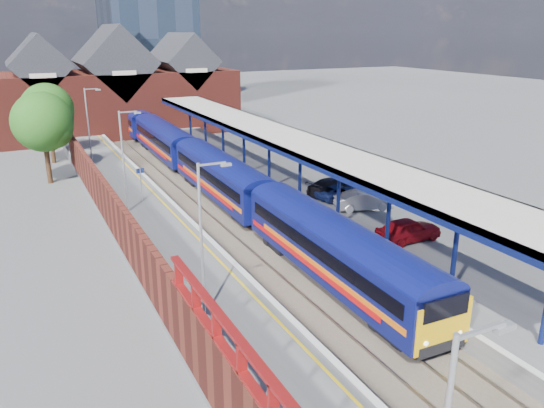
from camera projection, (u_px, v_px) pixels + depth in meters
The scene contains 22 objects.
ground at pixel (184, 185), 46.87m from camera, with size 240.00×240.00×0.00m, color #5B5B5E.
ballast_bed at pixel (225, 219), 38.35m from camera, with size 6.00×76.00×0.06m, color #473D33.
rails at pixel (225, 218), 38.32m from camera, with size 4.51×76.00×0.14m.
left_platform at pixel (150, 225), 35.88m from camera, with size 5.00×76.00×1.00m, color #565659.
right_platform at pixel (298, 202), 40.74m from camera, with size 6.00×76.00×1.00m, color #565659.
coping_left at pixel (183, 213), 36.71m from camera, with size 0.30×76.00×0.05m, color silver.
coping_right at pixel (265, 200), 39.37m from camera, with size 0.30×76.00×0.05m, color silver.
yellow_line at pixel (174, 214), 36.46m from camera, with size 0.14×76.00×0.01m, color yellow.
train at pixel (189, 154), 49.11m from camera, with size 3.08×65.94×3.45m.
canopy at pixel (281, 137), 40.69m from camera, with size 4.50×52.00×4.48m.
lamp_post_b at pixel (204, 232), 22.20m from camera, with size 1.48×0.18×7.00m.
lamp_post_c at pixel (125, 155), 35.81m from camera, with size 1.48×0.18×7.00m.
lamp_post_d at pixel (89, 121), 49.43m from camera, with size 1.48×0.18×7.00m.
platform_sign at pixel (141, 179), 38.81m from camera, with size 0.55×0.08×2.50m.
brick_wall at pixel (129, 236), 28.68m from camera, with size 0.35×50.00×3.86m.
station_building at pixel (117, 91), 68.99m from camera, with size 30.00×12.12×13.78m.
tree_near at pixel (45, 124), 45.85m from camera, with size 5.20×5.20×8.10m.
tree_far at pixel (49, 111), 53.08m from camera, with size 5.20×5.20×8.10m.
parked_car_red at pixel (408, 229), 31.69m from camera, with size 1.68×4.19×1.43m, color maroon.
parked_car_silver at pixel (364, 200), 37.20m from camera, with size 1.42×4.08×1.34m, color silver.
parked_car_dark at pixel (333, 186), 40.64m from camera, with size 1.82×4.48×1.30m, color black.
parked_car_blue at pixel (339, 192), 39.69m from camera, with size 1.76×3.82×1.06m, color navy.
Camera 1 is at (-13.02, -13.82, 13.07)m, focal length 35.00 mm.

